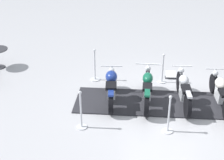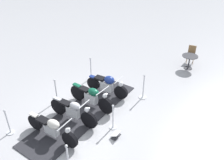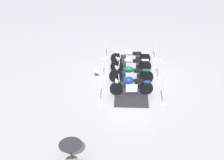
{
  "view_description": "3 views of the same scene",
  "coord_description": "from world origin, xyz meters",
  "px_view_note": "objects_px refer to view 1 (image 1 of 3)",
  "views": [
    {
      "loc": [
        8.85,
        -0.7,
        5.23
      ],
      "look_at": [
        0.27,
        -1.59,
        0.86
      ],
      "focal_mm": 53.05,
      "sensor_mm": 36.0,
      "label": 1
    },
    {
      "loc": [
        -5.28,
        5.34,
        6.11
      ],
      "look_at": [
        0.02,
        -2.0,
        0.57
      ],
      "focal_mm": 38.06,
      "sensor_mm": 36.0,
      "label": 2
    },
    {
      "loc": [
        -0.11,
        -14.19,
        8.01
      ],
      "look_at": [
        -0.88,
        -1.6,
        0.75
      ],
      "focal_mm": 49.91,
      "sensor_mm": 36.0,
      "label": 3
    }
  ],
  "objects_px": {
    "motorcycle_navy": "(111,86)",
    "stanchion_right_rear": "(95,70)",
    "info_placard": "(171,76)",
    "stanchion_right_mid": "(162,72)",
    "motorcycle_forest": "(147,88)",
    "motorcycle_chrome": "(184,89)",
    "stanchion_left_rear": "(81,115)",
    "motorcycle_cream": "(220,91)",
    "stanchion_left_mid": "(169,119)"
  },
  "relations": [
    {
      "from": "motorcycle_forest",
      "to": "stanchion_right_rear",
      "type": "bearing_deg",
      "value": 53.03
    },
    {
      "from": "motorcycle_navy",
      "to": "stanchion_left_mid",
      "type": "height_order",
      "value": "stanchion_left_mid"
    },
    {
      "from": "motorcycle_cream",
      "to": "stanchion_left_rear",
      "type": "xyz_separation_m",
      "value": [
        1.57,
        -3.92,
        -0.09
      ]
    },
    {
      "from": "motorcycle_cream",
      "to": "info_placard",
      "type": "relative_size",
      "value": 5.68
    },
    {
      "from": "motorcycle_forest",
      "to": "stanchion_left_rear",
      "type": "bearing_deg",
      "value": 131.38
    },
    {
      "from": "stanchion_left_rear",
      "to": "stanchion_right_mid",
      "type": "height_order",
      "value": "stanchion_left_rear"
    },
    {
      "from": "motorcycle_chrome",
      "to": "stanchion_right_rear",
      "type": "height_order",
      "value": "stanchion_right_rear"
    },
    {
      "from": "motorcycle_navy",
      "to": "stanchion_right_rear",
      "type": "height_order",
      "value": "stanchion_right_rear"
    },
    {
      "from": "motorcycle_forest",
      "to": "motorcycle_navy",
      "type": "distance_m",
      "value": 1.09
    },
    {
      "from": "motorcycle_chrome",
      "to": "info_placard",
      "type": "relative_size",
      "value": 5.53
    },
    {
      "from": "motorcycle_cream",
      "to": "stanchion_left_rear",
      "type": "bearing_deg",
      "value": 107.91
    },
    {
      "from": "motorcycle_cream",
      "to": "stanchion_left_mid",
      "type": "height_order",
      "value": "stanchion_left_mid"
    },
    {
      "from": "motorcycle_navy",
      "to": "stanchion_left_mid",
      "type": "bearing_deg",
      "value": -136.18
    },
    {
      "from": "motorcycle_forest",
      "to": "stanchion_right_mid",
      "type": "xyz_separation_m",
      "value": [
        -1.43,
        0.51,
        -0.13
      ]
    },
    {
      "from": "stanchion_right_mid",
      "to": "info_placard",
      "type": "xyz_separation_m",
      "value": [
        -0.36,
        0.32,
        -0.3
      ]
    },
    {
      "from": "motorcycle_cream",
      "to": "motorcycle_navy",
      "type": "bearing_deg",
      "value": 87.36
    },
    {
      "from": "motorcycle_chrome",
      "to": "stanchion_left_rear",
      "type": "bearing_deg",
      "value": 114.52
    },
    {
      "from": "stanchion_right_mid",
      "to": "stanchion_left_mid",
      "type": "bearing_deg",
      "value": 1.24
    },
    {
      "from": "motorcycle_cream",
      "to": "motorcycle_navy",
      "type": "xyz_separation_m",
      "value": [
        0.07,
        -3.26,
        0.04
      ]
    },
    {
      "from": "motorcycle_chrome",
      "to": "info_placard",
      "type": "bearing_deg",
      "value": 4.04
    },
    {
      "from": "motorcycle_navy",
      "to": "stanchion_right_rear",
      "type": "bearing_deg",
      "value": 21.96
    },
    {
      "from": "motorcycle_cream",
      "to": "stanchion_right_mid",
      "type": "distance_m",
      "value": 2.16
    },
    {
      "from": "stanchion_right_mid",
      "to": "info_placard",
      "type": "height_order",
      "value": "stanchion_right_mid"
    },
    {
      "from": "motorcycle_chrome",
      "to": "stanchion_right_rear",
      "type": "distance_m",
      "value": 3.2
    },
    {
      "from": "stanchion_left_mid",
      "to": "info_placard",
      "type": "relative_size",
      "value": 2.78
    },
    {
      "from": "motorcycle_chrome",
      "to": "motorcycle_navy",
      "type": "distance_m",
      "value": 2.18
    },
    {
      "from": "stanchion_right_rear",
      "to": "stanchion_left_rear",
      "type": "relative_size",
      "value": 1.02
    },
    {
      "from": "motorcycle_navy",
      "to": "stanchion_left_mid",
      "type": "xyz_separation_m",
      "value": [
        1.45,
        1.67,
        -0.13
      ]
    },
    {
      "from": "motorcycle_forest",
      "to": "stanchion_right_mid",
      "type": "distance_m",
      "value": 1.53
    },
    {
      "from": "motorcycle_forest",
      "to": "motorcycle_navy",
      "type": "relative_size",
      "value": 1.08
    },
    {
      "from": "motorcycle_forest",
      "to": "motorcycle_cream",
      "type": "bearing_deg",
      "value": -88.23
    },
    {
      "from": "motorcycle_navy",
      "to": "stanchion_left_mid",
      "type": "distance_m",
      "value": 2.21
    },
    {
      "from": "stanchion_right_rear",
      "to": "stanchion_right_mid",
      "type": "relative_size",
      "value": 1.09
    },
    {
      "from": "info_placard",
      "to": "stanchion_right_mid",
      "type": "bearing_deg",
      "value": -133.33
    },
    {
      "from": "stanchion_right_mid",
      "to": "motorcycle_navy",
      "type": "bearing_deg",
      "value": -47.84
    },
    {
      "from": "motorcycle_cream",
      "to": "stanchion_right_rear",
      "type": "xyz_separation_m",
      "value": [
        -1.33,
        -3.98,
        -0.12
      ]
    },
    {
      "from": "info_placard",
      "to": "stanchion_left_rear",
      "type": "bearing_deg",
      "value": -129.22
    },
    {
      "from": "stanchion_left_rear",
      "to": "stanchion_right_mid",
      "type": "relative_size",
      "value": 1.08
    },
    {
      "from": "motorcycle_cream",
      "to": "stanchion_right_rear",
      "type": "relative_size",
      "value": 1.96
    },
    {
      "from": "info_placard",
      "to": "motorcycle_forest",
      "type": "bearing_deg",
      "value": -116.29
    },
    {
      "from": "motorcycle_forest",
      "to": "motorcycle_navy",
      "type": "bearing_deg",
      "value": 91.47
    },
    {
      "from": "stanchion_right_rear",
      "to": "stanchion_left_rear",
      "type": "height_order",
      "value": "stanchion_right_rear"
    },
    {
      "from": "motorcycle_navy",
      "to": "stanchion_right_rear",
      "type": "relative_size",
      "value": 1.79
    },
    {
      "from": "info_placard",
      "to": "motorcycle_navy",
      "type": "bearing_deg",
      "value": -138.03
    },
    {
      "from": "stanchion_right_rear",
      "to": "stanchion_left_mid",
      "type": "bearing_deg",
      "value": 39.93
    },
    {
      "from": "stanchion_left_mid",
      "to": "motorcycle_forest",
      "type": "bearing_deg",
      "value": -158.62
    },
    {
      "from": "motorcycle_forest",
      "to": "stanchion_right_mid",
      "type": "height_order",
      "value": "motorcycle_forest"
    },
    {
      "from": "motorcycle_cream",
      "to": "stanchion_left_mid",
      "type": "bearing_deg",
      "value": 129.67
    },
    {
      "from": "motorcycle_navy",
      "to": "stanchion_left_rear",
      "type": "relative_size",
      "value": 1.82
    },
    {
      "from": "stanchion_right_rear",
      "to": "stanchion_right_mid",
      "type": "bearing_deg",
      "value": 91.24
    }
  ]
}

